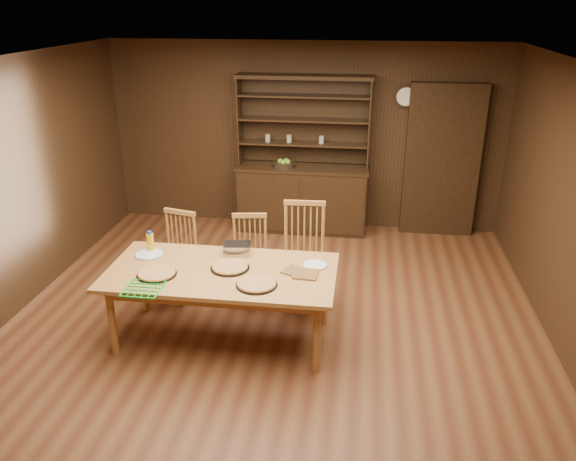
# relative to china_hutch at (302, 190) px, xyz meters

# --- Properties ---
(floor) EXTENTS (6.00, 6.00, 0.00)m
(floor) POSITION_rel_china_hutch_xyz_m (0.00, -2.75, -0.60)
(floor) COLOR brown
(floor) RESTS_ON ground
(room_shell) EXTENTS (6.00, 6.00, 6.00)m
(room_shell) POSITION_rel_china_hutch_xyz_m (0.00, -2.75, 0.98)
(room_shell) COLOR beige
(room_shell) RESTS_ON floor
(china_hutch) EXTENTS (1.84, 0.52, 2.17)m
(china_hutch) POSITION_rel_china_hutch_xyz_m (0.00, 0.00, 0.00)
(china_hutch) COLOR #321F10
(china_hutch) RESTS_ON floor
(doorway) EXTENTS (1.00, 0.18, 2.10)m
(doorway) POSITION_rel_china_hutch_xyz_m (1.90, 0.15, 0.45)
(doorway) COLOR #321F10
(doorway) RESTS_ON floor
(wall_clock) EXTENTS (0.30, 0.05, 0.30)m
(wall_clock) POSITION_rel_china_hutch_xyz_m (1.35, 0.20, 1.30)
(wall_clock) COLOR #321F10
(wall_clock) RESTS_ON room_shell
(dining_table) EXTENTS (2.16, 1.08, 0.75)m
(dining_table) POSITION_rel_china_hutch_xyz_m (-0.44, -2.93, 0.09)
(dining_table) COLOR #B4753E
(dining_table) RESTS_ON floor
(chair_left) EXTENTS (0.49, 0.47, 0.99)m
(chair_left) POSITION_rel_china_hutch_xyz_m (-1.14, -2.13, -0.07)
(chair_left) COLOR #A87339
(chair_left) RESTS_ON floor
(chair_center) EXTENTS (0.45, 0.44, 0.97)m
(chair_center) POSITION_rel_china_hutch_xyz_m (-0.34, -2.07, -0.08)
(chair_center) COLOR #A87339
(chair_center) RESTS_ON floor
(chair_right) EXTENTS (0.49, 0.47, 1.14)m
(chair_right) POSITION_rel_china_hutch_xyz_m (0.25, -2.07, 0.01)
(chair_right) COLOR #A87339
(chair_right) RESTS_ON floor
(pizza_left) EXTENTS (0.37, 0.37, 0.04)m
(pizza_left) POSITION_rel_china_hutch_xyz_m (-1.00, -3.10, 0.17)
(pizza_left) COLOR black
(pizza_left) RESTS_ON dining_table
(pizza_right) EXTENTS (0.38, 0.38, 0.04)m
(pizza_right) POSITION_rel_china_hutch_xyz_m (-0.05, -3.17, 0.17)
(pizza_right) COLOR black
(pizza_right) RESTS_ON dining_table
(pizza_center) EXTENTS (0.37, 0.37, 0.04)m
(pizza_center) POSITION_rel_china_hutch_xyz_m (-0.36, -2.88, 0.17)
(pizza_center) COLOR black
(pizza_center) RESTS_ON dining_table
(cooling_rack) EXTENTS (0.36, 0.36, 0.01)m
(cooling_rack) POSITION_rel_china_hutch_xyz_m (-1.03, -3.38, 0.16)
(cooling_rack) COLOR green
(cooling_rack) RESTS_ON dining_table
(plate_left) EXTENTS (0.29, 0.29, 0.02)m
(plate_left) POSITION_rel_china_hutch_xyz_m (-1.23, -2.69, 0.16)
(plate_left) COLOR silver
(plate_left) RESTS_ON dining_table
(plate_right) EXTENTS (0.24, 0.24, 0.02)m
(plate_right) POSITION_rel_china_hutch_xyz_m (0.43, -2.71, 0.16)
(plate_right) COLOR silver
(plate_right) RESTS_ON dining_table
(foil_dish) EXTENTS (0.28, 0.22, 0.10)m
(foil_dish) POSITION_rel_china_hutch_xyz_m (-0.37, -2.54, 0.21)
(foil_dish) COLOR silver
(foil_dish) RESTS_ON dining_table
(juice_bottle) EXTENTS (0.07, 0.07, 0.21)m
(juice_bottle) POSITION_rel_china_hutch_xyz_m (-1.25, -2.59, 0.25)
(juice_bottle) COLOR #DCA30B
(juice_bottle) RESTS_ON dining_table
(pot_holder_a) EXTENTS (0.23, 0.23, 0.02)m
(pot_holder_a) POSITION_rel_china_hutch_xyz_m (0.36, -2.91, 0.16)
(pot_holder_a) COLOR #B01425
(pot_holder_a) RESTS_ON dining_table
(pot_holder_b) EXTENTS (0.26, 0.26, 0.02)m
(pot_holder_b) POSITION_rel_china_hutch_xyz_m (0.25, -2.86, 0.16)
(pot_holder_b) COLOR #B01425
(pot_holder_b) RESTS_ON dining_table
(fruit_bowl) EXTENTS (0.30, 0.30, 0.12)m
(fruit_bowl) POSITION_rel_china_hutch_xyz_m (-0.25, -0.07, 0.39)
(fruit_bowl) COLOR black
(fruit_bowl) RESTS_ON china_hutch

